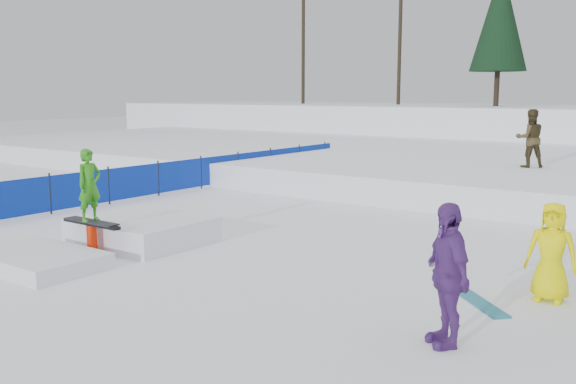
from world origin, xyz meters
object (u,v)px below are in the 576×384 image
Objects in this scene: safety_fence at (201,172)px; walker_olive at (530,138)px; spectator_yellow at (551,252)px; jib_rail_feature at (115,235)px; spectator_purple at (447,274)px.

walker_olive reaches higher than safety_fence.
jib_rail_feature is (-8.08, -1.83, -0.47)m from spectator_yellow.
safety_fence is at bearing -169.31° from spectator_purple.
safety_fence is 3.64× the size of jib_rail_feature.
spectator_yellow reaches higher than safety_fence.
safety_fence is 14.38m from spectator_purple.
jib_rail_feature is (4.49, -7.18, -0.25)m from safety_fence.
safety_fence is 8.56× the size of walker_olive.
jib_rail_feature is at bearing -141.67° from spectator_purple.
spectator_yellow is at bearing -23.04° from safety_fence.
jib_rail_feature reaches higher than spectator_purple.
walker_olive is at bearing 100.85° from spectator_yellow.
jib_rail_feature is at bearing -173.97° from spectator_yellow.
spectator_yellow is 8.30m from jib_rail_feature.
jib_rail_feature is (-7.48, 0.79, -0.62)m from spectator_purple.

